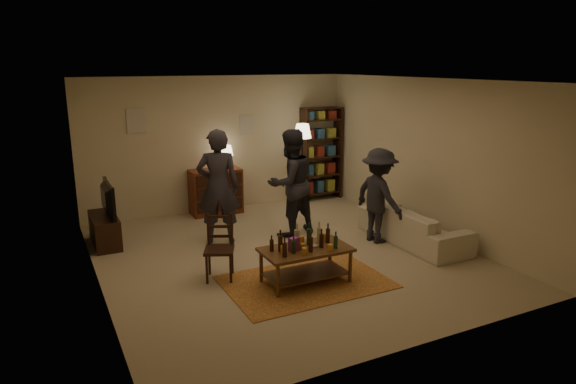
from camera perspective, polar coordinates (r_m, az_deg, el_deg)
floor at (r=8.12m, az=-0.31°, el=-7.09°), size 6.00×6.00×0.00m
room_shell at (r=10.20m, az=-11.18°, el=7.55°), size 6.00×6.00×6.00m
rug at (r=7.20m, az=1.96°, el=-9.93°), size 2.20×1.50×0.01m
coffee_table at (r=7.04m, az=1.94°, el=-6.78°), size 1.22×0.67×0.84m
dining_chair at (r=7.24m, az=-7.62°, el=-5.83°), size 0.53×0.53×0.93m
tv_stand at (r=9.01m, az=-19.73°, el=-3.20°), size 0.40×1.00×1.06m
dresser at (r=10.31m, az=-7.98°, el=0.19°), size 1.00×0.50×1.36m
bookshelf at (r=11.25m, az=3.67°, el=4.38°), size 0.90×0.34×2.02m
floor_lamp at (r=10.29m, az=1.61°, el=6.12°), size 0.36×0.36×1.76m
sofa at (r=8.87m, az=13.74°, el=-3.57°), size 0.81×2.08×0.61m
person_left at (r=8.52m, az=-7.76°, el=0.57°), size 0.82×0.68×1.92m
person_right at (r=8.84m, az=0.25°, el=1.00°), size 1.04×0.89×1.86m
person_by_sofa at (r=8.66m, az=10.06°, el=-0.41°), size 0.69×1.08×1.59m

